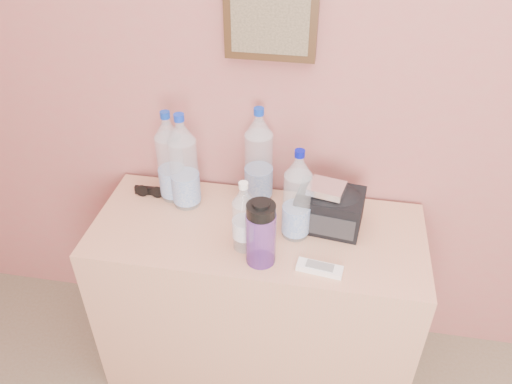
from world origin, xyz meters
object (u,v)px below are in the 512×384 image
pet_large_a (184,166)px  toiletry_bag (330,207)px  dresser (257,299)px  foil_packet (327,188)px  pet_large_c (259,160)px  pet_small (244,220)px  pet_large_d (297,199)px  sunglasses (151,191)px  ac_remote (320,268)px  nalgene_bottle (261,233)px  pet_large_b (170,161)px

pet_large_a → toiletry_bag: (0.53, -0.04, -0.09)m
dresser → foil_packet: size_ratio=10.04×
pet_large_a → pet_large_c: bearing=18.2°
pet_small → pet_large_d: bearing=30.3°
sunglasses → ac_remote: (0.68, -0.30, -0.01)m
sunglasses → pet_large_d: bearing=-14.6°
ac_remote → toiletry_bag: size_ratio=0.65×
pet_large_d → toiletry_bag: bearing=32.3°
pet_large_c → toiletry_bag: 0.31m
dresser → sunglasses: (-0.44, 0.13, 0.39)m
pet_large_c → foil_packet: size_ratio=3.20×
pet_large_d → sunglasses: 0.61m
pet_small → nalgene_bottle: pet_small is taller
pet_large_b → toiletry_bag: (0.60, -0.07, -0.08)m
dresser → pet_large_a: 0.62m
pet_large_a → foil_packet: (0.52, -0.05, 0.00)m
pet_small → nalgene_bottle: bearing=-40.7°
nalgene_bottle → sunglasses: 0.57m
pet_large_b → pet_small: (0.32, -0.24, -0.04)m
dresser → toiletry_bag: bearing=15.7°
dresser → toiletry_bag: (0.25, 0.07, 0.45)m
pet_large_d → foil_packet: 0.11m
pet_large_b → sunglasses: 0.17m
pet_large_d → foil_packet: bearing=31.2°
pet_small → ac_remote: (0.26, -0.07, -0.11)m
sunglasses → pet_small: bearing=-30.4°
pet_large_b → ac_remote: (0.58, -0.31, -0.15)m
pet_large_b → foil_packet: 0.58m
pet_large_a → pet_large_d: size_ratio=1.10×
dresser → ac_remote: size_ratio=8.02×
dresser → pet_large_c: pet_large_c is taller
pet_small → pet_large_a: bearing=142.3°
ac_remote → foil_packet: size_ratio=1.25×
dresser → sunglasses: 0.60m
dresser → ac_remote: (0.23, -0.17, 0.38)m
pet_large_d → toiletry_bag: pet_large_d is taller
ac_remote → foil_packet: foil_packet is taller
pet_large_a → ac_remote: pet_large_a is taller
toiletry_bag → pet_small: bearing=-141.6°
pet_large_b → foil_packet: (0.58, -0.08, 0.01)m
pet_large_c → ac_remote: 0.47m
foil_packet → pet_small: bearing=-149.4°
pet_large_d → ac_remote: bearing=-59.6°
pet_large_d → nalgene_bottle: size_ratio=1.44×
toiletry_bag → pet_large_a: bearing=-176.7°
pet_large_b → pet_large_d: 0.50m
pet_large_c → pet_large_d: bearing=-49.7°
nalgene_bottle → toiletry_bag: 0.31m
pet_large_c → toiletry_bag: (0.27, -0.12, -0.09)m
pet_large_d → sunglasses: pet_large_d is taller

